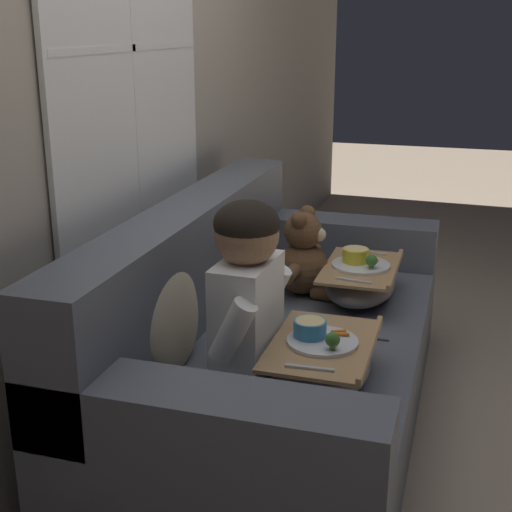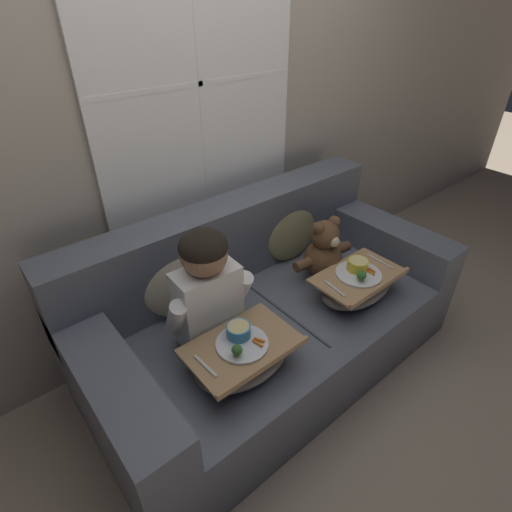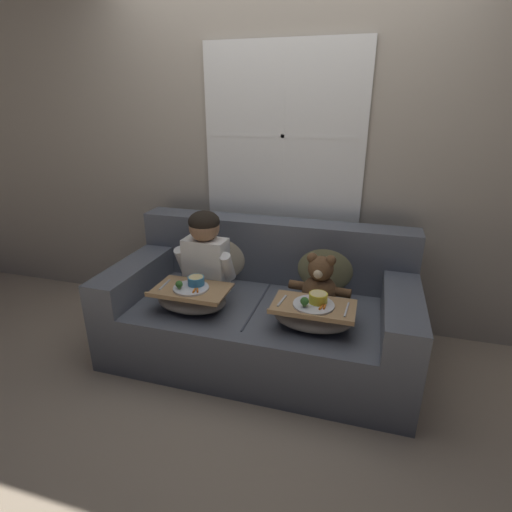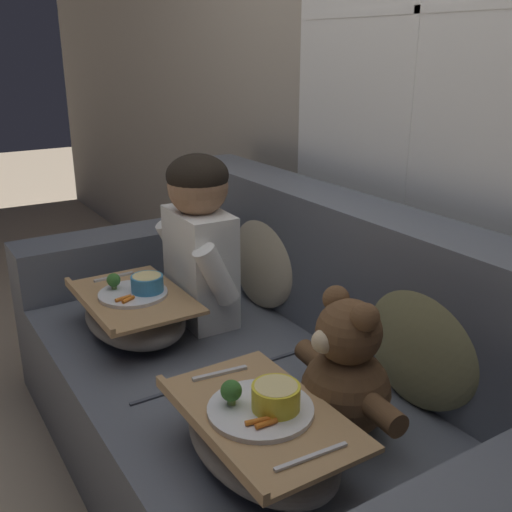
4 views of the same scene
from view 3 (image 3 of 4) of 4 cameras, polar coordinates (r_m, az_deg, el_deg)
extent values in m
plane|color=tan|center=(2.89, 0.49, -13.70)|extent=(14.00, 14.00, 0.00)
cube|color=#A89E8E|center=(2.99, 3.98, 14.42)|extent=(8.00, 0.05, 2.60)
cube|color=white|center=(2.93, 3.85, 16.72)|extent=(1.15, 0.02, 1.23)
cube|color=black|center=(2.94, 3.88, 16.73)|extent=(1.10, 0.01, 1.18)
cube|color=white|center=(2.93, 3.83, 16.71)|extent=(0.02, 0.02, 1.18)
cube|color=white|center=(2.93, 3.83, 16.71)|extent=(1.10, 0.02, 0.02)
cube|color=#565B66|center=(2.78, 0.51, -10.23)|extent=(1.99, 1.00, 0.41)
cube|color=#565B66|center=(2.93, 2.64, 0.86)|extent=(1.99, 0.22, 0.45)
cube|color=#565B66|center=(2.97, -16.11, -2.22)|extent=(0.22, 1.00, 0.20)
cube|color=#565B66|center=(2.56, 20.08, -6.71)|extent=(0.22, 1.00, 0.20)
cube|color=#3D424C|center=(2.66, 0.40, -6.63)|extent=(0.01, 0.74, 0.01)
ellipsoid|color=#C1B293|center=(2.97, -5.03, 0.60)|extent=(0.42, 0.20, 0.44)
ellipsoid|color=#898456|center=(2.80, 9.93, -1.01)|extent=(0.41, 0.20, 0.43)
cube|color=white|center=(2.73, -7.13, -1.48)|extent=(0.30, 0.17, 0.39)
sphere|color=#936B4C|center=(2.64, -7.41, 4.16)|extent=(0.20, 0.20, 0.20)
ellipsoid|color=black|center=(2.63, -7.44, 4.90)|extent=(0.21, 0.21, 0.14)
cylinder|color=white|center=(2.78, -10.40, -0.59)|extent=(0.08, 0.16, 0.22)
cylinder|color=white|center=(2.64, -4.04, -1.49)|extent=(0.08, 0.16, 0.22)
sphere|color=brown|center=(2.58, 9.03, -5.10)|extent=(0.22, 0.22, 0.22)
sphere|color=brown|center=(2.51, 9.24, -1.78)|extent=(0.16, 0.16, 0.16)
sphere|color=brown|center=(2.50, 8.04, -0.28)|extent=(0.07, 0.07, 0.07)
sphere|color=brown|center=(2.48, 10.62, -0.63)|extent=(0.07, 0.07, 0.07)
sphere|color=beige|center=(2.45, 8.86, -2.55)|extent=(0.06, 0.06, 0.06)
sphere|color=black|center=(2.44, 8.78, -2.61)|extent=(0.02, 0.02, 0.02)
cylinder|color=brown|center=(2.60, 6.00, -4.18)|extent=(0.12, 0.07, 0.06)
cylinder|color=brown|center=(2.55, 12.18, -5.12)|extent=(0.12, 0.07, 0.06)
cylinder|color=brown|center=(2.53, 7.24, -7.65)|extent=(0.07, 0.10, 0.06)
cylinder|color=brown|center=(2.51, 9.46, -8.01)|extent=(0.07, 0.10, 0.06)
ellipsoid|color=slate|center=(2.59, -9.16, -6.18)|extent=(0.45, 0.30, 0.13)
cube|color=tan|center=(2.56, -9.25, -4.77)|extent=(0.47, 0.32, 0.01)
cube|color=tan|center=(2.43, -10.78, -5.95)|extent=(0.47, 0.02, 0.02)
cylinder|color=silver|center=(2.55, -9.27, -4.53)|extent=(0.22, 0.22, 0.01)
cylinder|color=#3889C1|center=(2.57, -8.56, -3.51)|extent=(0.11, 0.11, 0.05)
cylinder|color=#E5D189|center=(2.56, -8.59, -3.06)|extent=(0.09, 0.09, 0.01)
sphere|color=#38702D|center=(2.52, -10.93, -3.98)|extent=(0.05, 0.05, 0.05)
cylinder|color=#7A9E56|center=(2.53, -10.89, -4.46)|extent=(0.02, 0.02, 0.02)
cylinder|color=orange|center=(2.49, -8.83, -4.89)|extent=(0.02, 0.05, 0.01)
cylinder|color=orange|center=(2.49, -8.36, -4.85)|extent=(0.03, 0.05, 0.01)
cube|color=silver|center=(2.63, -12.90, -4.01)|extent=(0.02, 0.14, 0.01)
ellipsoid|color=slate|center=(2.39, 8.12, -8.66)|extent=(0.46, 0.28, 0.13)
cube|color=tan|center=(2.35, 8.21, -7.16)|extent=(0.48, 0.30, 0.01)
cube|color=tan|center=(2.22, 7.67, -8.51)|extent=(0.48, 0.02, 0.02)
cylinder|color=silver|center=(2.35, 8.23, -6.90)|extent=(0.24, 0.24, 0.01)
cylinder|color=yellow|center=(2.35, 8.87, -5.92)|extent=(0.11, 0.11, 0.06)
cylinder|color=#E5D189|center=(2.34, 8.90, -5.40)|extent=(0.10, 0.10, 0.01)
sphere|color=#38702D|center=(2.29, 6.96, -6.44)|extent=(0.05, 0.05, 0.05)
cylinder|color=#7A9E56|center=(2.30, 6.93, -7.00)|extent=(0.02, 0.02, 0.02)
cylinder|color=orange|center=(2.30, 9.28, -7.21)|extent=(0.02, 0.06, 0.01)
cylinder|color=orange|center=(2.31, 9.76, -7.14)|extent=(0.01, 0.05, 0.01)
cube|color=silver|center=(2.37, 3.72, -6.39)|extent=(0.03, 0.14, 0.01)
cube|color=silver|center=(2.33, 12.82, -7.46)|extent=(0.02, 0.17, 0.01)
camera|label=1|loc=(3.47, -46.19, 12.47)|focal=50.00mm
camera|label=2|loc=(2.07, -44.34, 19.45)|focal=28.00mm
camera|label=4|loc=(1.64, 41.53, 4.07)|focal=42.00mm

